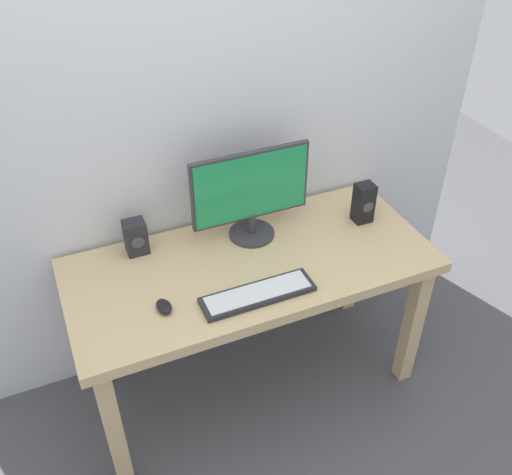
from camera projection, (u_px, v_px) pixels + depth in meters
name	position (u px, v px, depth m)	size (l,w,h in m)	color
ground_plane	(252.00, 378.00, 2.87)	(6.00, 6.00, 0.00)	#4C4C51
wall_back	(212.00, 59.00, 2.24)	(2.64, 0.04, 3.00)	silver
desk	(251.00, 279.00, 2.47)	(1.55, 0.69, 0.76)	tan
monitor	(251.00, 192.00, 2.43)	(0.53, 0.20, 0.41)	#333338
keyboard_primary	(258.00, 294.00, 2.23)	(0.46, 0.13, 0.02)	#232328
mouse	(164.00, 307.00, 2.17)	(0.05, 0.09, 0.03)	black
speaker_right	(364.00, 203.00, 2.59)	(0.08, 0.08, 0.19)	black
speaker_left	(136.00, 237.00, 2.42)	(0.09, 0.08, 0.16)	#232328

